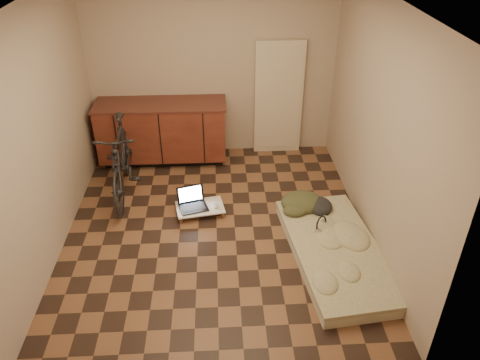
{
  "coord_description": "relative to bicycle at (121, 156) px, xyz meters",
  "views": [
    {
      "loc": [
        0.04,
        -4.45,
        3.46
      ],
      "look_at": [
        0.29,
        0.19,
        0.55
      ],
      "focal_mm": 35.0,
      "sensor_mm": 36.0,
      "label": 1
    }
  ],
  "objects": [
    {
      "name": "bicycle",
      "position": [
        0.0,
        0.0,
        0.0
      ],
      "size": [
        0.59,
        1.73,
        1.11
      ],
      "primitive_type": "imported",
      "rotation": [
        0.0,
        0.0,
        0.05
      ],
      "color": "black",
      "rests_on": "ground"
    },
    {
      "name": "headphones",
      "position": [
        2.39,
        -1.16,
        -0.31
      ],
      "size": [
        0.31,
        0.31,
        0.15
      ],
      "primitive_type": null,
      "rotation": [
        0.0,
        0.0,
        0.84
      ],
      "color": "black",
      "rests_on": "futon"
    },
    {
      "name": "futon",
      "position": [
        2.5,
        -1.46,
        -0.47
      ],
      "size": [
        1.11,
        1.98,
        0.16
      ],
      "rotation": [
        0.0,
        0.0,
        0.11
      ],
      "color": "beige",
      "rests_on": "ground"
    },
    {
      "name": "clothing_pile",
      "position": [
        2.3,
        -0.69,
        -0.28
      ],
      "size": [
        0.59,
        0.51,
        0.22
      ],
      "primitive_type": null,
      "rotation": [
        0.0,
        0.0,
        0.11
      ],
      "color": "#3A3D23",
      "rests_on": "futon"
    },
    {
      "name": "laptop",
      "position": [
        0.91,
        -0.52,
        -0.41
      ],
      "size": [
        0.4,
        0.38,
        0.23
      ],
      "rotation": [
        0.0,
        0.0,
        0.28
      ],
      "color": "black",
      "rests_on": "lap_desk"
    },
    {
      "name": "room_shell",
      "position": [
        1.2,
        -0.86,
        0.75
      ],
      "size": [
        3.5,
        4.0,
        2.6
      ],
      "color": "brown",
      "rests_on": "ground"
    },
    {
      "name": "cabinets",
      "position": [
        0.45,
        0.85,
        -0.09
      ],
      "size": [
        1.84,
        0.62,
        0.91
      ],
      "color": "black",
      "rests_on": "ground"
    },
    {
      "name": "mouse",
      "position": [
        1.19,
        -0.56,
        -0.44
      ],
      "size": [
        0.1,
        0.13,
        0.04
      ],
      "primitive_type": "ellipsoid",
      "rotation": [
        0.0,
        0.0,
        0.32
      ],
      "color": "silver",
      "rests_on": "lap_desk"
    },
    {
      "name": "appliance_panel",
      "position": [
        2.15,
        1.08,
        0.3
      ],
      "size": [
        0.7,
        0.1,
        1.7
      ],
      "primitive_type": "cube",
      "color": "beige",
      "rests_on": "ground"
    },
    {
      "name": "lap_desk",
      "position": [
        1.0,
        -0.54,
        -0.47
      ],
      "size": [
        0.64,
        0.47,
        0.1
      ],
      "rotation": [
        0.0,
        0.0,
        0.17
      ],
      "color": "brown",
      "rests_on": "ground"
    }
  ]
}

